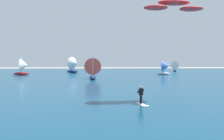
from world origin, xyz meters
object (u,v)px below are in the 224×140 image
at_px(kite, 174,6).
at_px(sailboat_mid_left, 175,66).
at_px(sailboat_near_shore, 93,68).
at_px(sailboat_outermost, 165,67).
at_px(kitesurfer, 142,98).
at_px(sailboat_center_horizon, 24,67).
at_px(sailboat_far_left, 74,65).

relative_size(kite, sailboat_mid_left, 1.75).
distance_m(sailboat_near_shore, sailboat_outermost, 20.89).
bearing_deg(sailboat_near_shore, kitesurfer, -78.59).
distance_m(kitesurfer, sailboat_center_horizon, 44.97).
relative_size(sailboat_center_horizon, sailboat_outermost, 1.13).
xyz_separation_m(kitesurfer, sailboat_center_horizon, (-22.89, 38.68, 1.49)).
xyz_separation_m(sailboat_center_horizon, sailboat_far_left, (11.31, 8.51, 0.23)).
distance_m(sailboat_mid_left, sailboat_outermost, 17.53).
relative_size(kite, sailboat_far_left, 1.23).
relative_size(kite, sailboat_outermost, 1.54).
bearing_deg(kitesurfer, sailboat_far_left, 103.79).
distance_m(sailboat_far_left, sailboat_near_shore, 21.13).
relative_size(sailboat_far_left, sailboat_near_shore, 1.08).
distance_m(kite, sailboat_far_left, 47.92).
distance_m(kite, sailboat_center_horizon, 45.55).
bearing_deg(sailboat_center_horizon, sailboat_far_left, 36.94).
height_order(kitesurfer, sailboat_far_left, sailboat_far_left).
bearing_deg(kite, kitesurfer, -147.32).
height_order(sailboat_center_horizon, sailboat_outermost, sailboat_center_horizon).
xyz_separation_m(sailboat_mid_left, sailboat_far_left, (-31.01, -6.94, 0.69)).
distance_m(kite, sailboat_outermost, 37.72).
bearing_deg(sailboat_outermost, sailboat_far_left, 159.20).
height_order(kitesurfer, sailboat_near_shore, sailboat_near_shore).
relative_size(sailboat_near_shore, sailboat_outermost, 1.17).
bearing_deg(kitesurfer, sailboat_center_horizon, 120.62).
xyz_separation_m(sailboat_mid_left, sailboat_near_shore, (-24.87, -27.16, 0.53)).
relative_size(sailboat_mid_left, sailboat_far_left, 0.70).
relative_size(kitesurfer, kite, 0.33).
distance_m(kitesurfer, sailboat_near_shore, 27.55).
bearing_deg(sailboat_near_shore, sailboat_outermost, 32.36).
bearing_deg(sailboat_mid_left, sailboat_center_horizon, -159.95).
xyz_separation_m(kitesurfer, sailboat_far_left, (-11.58, 47.18, 1.72)).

